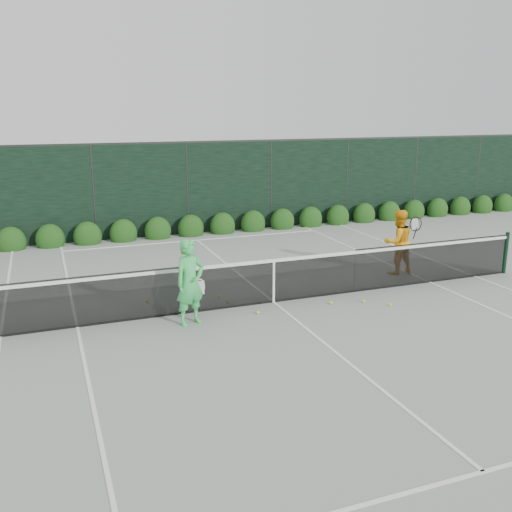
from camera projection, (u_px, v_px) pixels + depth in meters
name	position (u px, v px, depth m)	size (l,w,h in m)	color
ground	(274.00, 302.00, 12.44)	(80.00, 80.00, 0.00)	gray
tennis_net	(273.00, 279.00, 12.30)	(12.90, 0.10, 1.07)	#10311E
player_woman	(190.00, 283.00, 11.00)	(0.72, 0.59, 1.70)	#3CCD5F
player_man	(398.00, 242.00, 14.41)	(0.90, 0.63, 1.65)	#F9AB15
court_lines	(274.00, 302.00, 12.44)	(11.03, 23.83, 0.01)	white
windscreen_fence	(336.00, 267.00, 9.61)	(32.00, 21.07, 3.06)	black
hedge_row	(191.00, 229.00, 18.85)	(31.66, 0.65, 0.94)	#153A0F
tennis_balls	(276.00, 303.00, 12.31)	(4.89, 2.15, 0.07)	#CEE933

